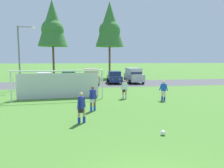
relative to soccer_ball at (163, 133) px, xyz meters
name	(u,v)px	position (x,y,z in m)	size (l,w,h in m)	color
ground_plane	(97,97)	(-1.94, 10.45, -0.11)	(400.00, 400.00, 0.00)	#477A2D
parking_lot_strip	(90,84)	(-1.94, 21.05, -0.11)	(52.00, 8.40, 0.01)	#4C4C51
soccer_ball	(163,133)	(0.00, 0.00, 0.00)	(0.22, 0.22, 0.22)	white
soccer_goal	(59,84)	(-5.26, 10.07, 1.18)	(7.54, 2.47, 2.57)	white
player_striker_near	(81,108)	(-3.53, 2.49, 0.71)	(0.50, 0.64, 1.64)	tan
player_midfield_center	(124,89)	(0.34, 9.19, 0.71)	(0.74, 0.33, 1.64)	tan
player_defender_far	(93,99)	(-2.72, 5.08, 0.71)	(0.58, 0.59, 1.64)	brown
player_winger_left	(163,91)	(3.32, 7.78, 0.71)	(0.65, 0.49, 1.64)	beige
parked_car_slot_far_left	(44,79)	(-7.92, 19.93, 0.77)	(2.08, 4.22, 1.72)	silver
parked_car_slot_left	(69,78)	(-4.78, 21.82, 0.77)	(2.24, 4.30, 1.72)	#194C2D
parked_car_slot_center_left	(91,76)	(-1.74, 20.61, 1.00)	(2.14, 4.60, 2.16)	tan
parked_car_slot_center	(114,77)	(1.65, 21.36, 0.77)	(2.24, 4.31, 1.72)	navy
parked_car_slot_center_right	(134,75)	(4.50, 21.34, 1.00)	(2.20, 4.63, 2.16)	#B2B2BC
tree_left_edge	(52,25)	(-7.75, 31.00, 9.42)	(5.19, 5.19, 13.84)	brown
tree_mid_left	(110,26)	(2.45, 30.89, 9.48)	(5.23, 5.23, 13.93)	brown
street_lamp	(21,57)	(-9.80, 16.55, 3.55)	(2.00, 0.32, 7.06)	slate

